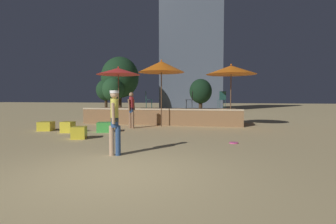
% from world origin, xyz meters
% --- Properties ---
extents(ground_plane, '(120.00, 120.00, 0.00)m').
position_xyz_m(ground_plane, '(0.00, 0.00, 0.00)').
color(ground_plane, tan).
extents(wooden_deck, '(8.59, 2.82, 0.88)m').
position_xyz_m(wooden_deck, '(-1.27, 10.02, 0.40)').
color(wooden_deck, olive).
rests_on(wooden_deck, ground).
extents(patio_umbrella_0, '(2.28, 2.28, 3.32)m').
position_xyz_m(patio_umbrella_0, '(-0.98, 8.13, 2.97)').
color(patio_umbrella_0, brown).
rests_on(patio_umbrella_0, ground).
extents(patio_umbrella_1, '(2.34, 2.34, 3.11)m').
position_xyz_m(patio_umbrella_1, '(-3.48, 8.68, 2.84)').
color(patio_umbrella_1, brown).
rests_on(patio_umbrella_1, ground).
extents(patio_umbrella_2, '(2.45, 2.45, 3.10)m').
position_xyz_m(patio_umbrella_2, '(2.39, 8.70, 2.79)').
color(patio_umbrella_2, brown).
rests_on(patio_umbrella_2, ground).
extents(cube_seat_0, '(0.69, 0.69, 0.39)m').
position_xyz_m(cube_seat_0, '(-5.57, 5.52, 0.20)').
color(cube_seat_0, yellow).
rests_on(cube_seat_0, ground).
extents(cube_seat_1, '(0.50, 0.50, 0.45)m').
position_xyz_m(cube_seat_1, '(-4.28, 5.18, 0.23)').
color(cube_seat_1, yellow).
rests_on(cube_seat_1, ground).
extents(cube_seat_2, '(0.76, 0.76, 0.41)m').
position_xyz_m(cube_seat_2, '(-2.87, 5.67, 0.20)').
color(cube_seat_2, '#4CC651').
rests_on(cube_seat_2, ground).
extents(cube_seat_3, '(0.61, 0.61, 0.43)m').
position_xyz_m(cube_seat_3, '(-2.94, 3.79, 0.22)').
color(cube_seat_3, yellow).
rests_on(cube_seat_3, ground).
extents(person_0, '(0.28, 0.45, 1.70)m').
position_xyz_m(person_0, '(-2.20, 7.13, 0.92)').
color(person_0, '#997051').
rests_on(person_0, ground).
extents(person_1, '(0.29, 0.45, 1.64)m').
position_xyz_m(person_1, '(-0.61, 1.56, 0.91)').
color(person_1, tan).
rests_on(person_1, ground).
extents(bistro_chair_0, '(0.48, 0.48, 0.90)m').
position_xyz_m(bistro_chair_0, '(-4.29, 9.97, 1.42)').
color(bistro_chair_0, '#2D3338').
rests_on(bistro_chair_0, wooden_deck).
extents(bistro_chair_1, '(0.44, 0.43, 0.90)m').
position_xyz_m(bistro_chair_1, '(-2.06, 9.29, 1.42)').
color(bistro_chair_1, '#1E4C47').
rests_on(bistro_chair_1, wooden_deck).
extents(bistro_chair_2, '(0.44, 0.44, 0.90)m').
position_xyz_m(bistro_chair_2, '(1.97, 9.67, 1.42)').
color(bistro_chair_2, '#1E4C47').
rests_on(bistro_chair_2, wooden_deck).
extents(bistro_chair_3, '(0.40, 0.40, 0.90)m').
position_xyz_m(bistro_chair_3, '(0.36, 9.20, 1.42)').
color(bistro_chair_3, '#2D3338').
rests_on(bistro_chair_3, wooden_deck).
extents(frisbee_disc, '(0.28, 0.28, 0.03)m').
position_xyz_m(frisbee_disc, '(2.38, 3.97, 0.02)').
color(frisbee_disc, '#E54C99').
rests_on(frisbee_disc, ground).
extents(background_tree_0, '(1.89, 1.89, 3.21)m').
position_xyz_m(background_tree_0, '(-9.31, 19.42, 2.15)').
color(background_tree_0, '#3D2B1C').
rests_on(background_tree_0, ground).
extents(background_tree_1, '(2.00, 2.00, 3.29)m').
position_xyz_m(background_tree_1, '(-8.10, 18.38, 2.17)').
color(background_tree_1, '#3D2B1C').
rests_on(background_tree_1, ground).
extents(background_tree_2, '(3.71, 3.71, 5.48)m').
position_xyz_m(background_tree_2, '(-8.11, 20.12, 3.43)').
color(background_tree_2, '#3D2B1C').
rests_on(background_tree_2, ground).
extents(background_tree_3, '(1.69, 1.69, 2.85)m').
position_xyz_m(background_tree_3, '(0.33, 15.42, 1.89)').
color(background_tree_3, '#3D2B1C').
rests_on(background_tree_3, ground).
extents(distant_building, '(6.97, 3.21, 15.66)m').
position_xyz_m(distant_building, '(-1.53, 25.39, 7.83)').
color(distant_building, '#4C5666').
rests_on(distant_building, ground).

